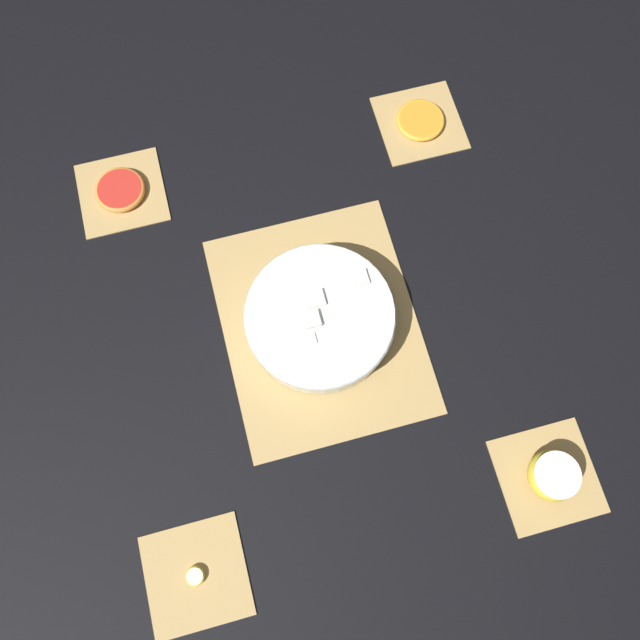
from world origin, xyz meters
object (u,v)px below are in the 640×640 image
(fruit_salad_bowl, at_px, (320,318))
(banana_coin_single, at_px, (195,576))
(orange_slice_whole, at_px, (420,120))
(grapefruit_slice, at_px, (120,190))
(apple_half, at_px, (553,476))

(fruit_salad_bowl, bearing_deg, banana_coin_single, -40.24)
(orange_slice_whole, xyz_separation_m, grapefruit_slice, (0.00, -0.60, 0.00))
(orange_slice_whole, height_order, banana_coin_single, orange_slice_whole)
(fruit_salad_bowl, xyz_separation_m, grapefruit_slice, (-0.35, -0.30, -0.03))
(apple_half, bearing_deg, orange_slice_whole, -180.00)
(orange_slice_whole, bearing_deg, grapefruit_slice, -90.00)
(apple_half, distance_m, orange_slice_whole, 0.71)
(fruit_salad_bowl, xyz_separation_m, apple_half, (0.35, 0.30, -0.01))
(apple_half, xyz_separation_m, orange_slice_whole, (-0.71, -0.00, -0.02))
(orange_slice_whole, bearing_deg, fruit_salad_bowl, -40.30)
(apple_half, relative_size, orange_slice_whole, 0.87)
(fruit_salad_bowl, distance_m, banana_coin_single, 0.46)
(grapefruit_slice, bearing_deg, banana_coin_single, 0.00)
(grapefruit_slice, bearing_deg, apple_half, 40.27)
(banana_coin_single, distance_m, grapefruit_slice, 0.71)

